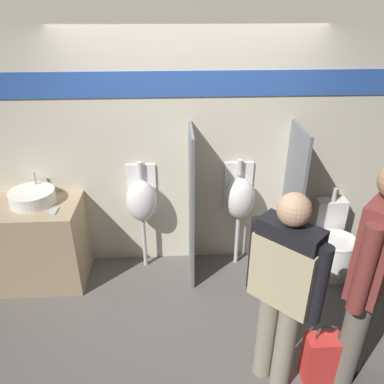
{
  "coord_description": "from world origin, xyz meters",
  "views": [
    {
      "loc": [
        -0.17,
        -3.0,
        2.69
      ],
      "look_at": [
        0.0,
        0.17,
        1.05
      ],
      "focal_mm": 35.0,
      "sensor_mm": 36.0,
      "label": 1
    }
  ],
  "objects_px": {
    "sink_basin": "(32,197)",
    "cell_phone": "(53,211)",
    "toilet": "(334,247)",
    "person_in_vest": "(284,283)",
    "urinal_near_counter": "(142,201)",
    "urinal_far": "(239,198)",
    "shopping_bag": "(322,357)",
    "person_with_lanyard": "(373,274)"
  },
  "relations": [
    {
      "from": "toilet",
      "to": "urinal_far",
      "type": "bearing_deg",
      "value": 168.85
    },
    {
      "from": "urinal_near_counter",
      "to": "toilet",
      "type": "xyz_separation_m",
      "value": [
        2.06,
        -0.2,
        -0.53
      ]
    },
    {
      "from": "urinal_near_counter",
      "to": "person_in_vest",
      "type": "relative_size",
      "value": 0.74
    },
    {
      "from": "sink_basin",
      "to": "person_with_lanyard",
      "type": "xyz_separation_m",
      "value": [
        2.74,
        -1.37,
        0.05
      ]
    },
    {
      "from": "cell_phone",
      "to": "urinal_near_counter",
      "type": "bearing_deg",
      "value": 20.4
    },
    {
      "from": "sink_basin",
      "to": "shopping_bag",
      "type": "distance_m",
      "value": 2.97
    },
    {
      "from": "sink_basin",
      "to": "urinal_far",
      "type": "relative_size",
      "value": 0.36
    },
    {
      "from": "toilet",
      "to": "person_in_vest",
      "type": "distance_m",
      "value": 1.75
    },
    {
      "from": "cell_phone",
      "to": "shopping_bag",
      "type": "distance_m",
      "value": 2.66
    },
    {
      "from": "urinal_far",
      "to": "shopping_bag",
      "type": "distance_m",
      "value": 1.68
    },
    {
      "from": "urinal_near_counter",
      "to": "toilet",
      "type": "distance_m",
      "value": 2.13
    },
    {
      "from": "shopping_bag",
      "to": "person_in_vest",
      "type": "bearing_deg",
      "value": 177.12
    },
    {
      "from": "urinal_near_counter",
      "to": "urinal_far",
      "type": "bearing_deg",
      "value": 0.0
    },
    {
      "from": "shopping_bag",
      "to": "cell_phone",
      "type": "bearing_deg",
      "value": 152.0
    },
    {
      "from": "sink_basin",
      "to": "person_with_lanyard",
      "type": "relative_size",
      "value": 0.24
    },
    {
      "from": "urinal_far",
      "to": "shopping_bag",
      "type": "xyz_separation_m",
      "value": [
        0.43,
        -1.51,
        -0.61
      ]
    },
    {
      "from": "sink_basin",
      "to": "toilet",
      "type": "height_order",
      "value": "sink_basin"
    },
    {
      "from": "cell_phone",
      "to": "urinal_near_counter",
      "type": "distance_m",
      "value": 0.87
    },
    {
      "from": "cell_phone",
      "to": "person_with_lanyard",
      "type": "distance_m",
      "value": 2.77
    },
    {
      "from": "urinal_near_counter",
      "to": "urinal_far",
      "type": "relative_size",
      "value": 1.0
    },
    {
      "from": "shopping_bag",
      "to": "person_with_lanyard",
      "type": "bearing_deg",
      "value": 5.08
    },
    {
      "from": "toilet",
      "to": "shopping_bag",
      "type": "xyz_separation_m",
      "value": [
        -0.59,
        -1.31,
        -0.08
      ]
    },
    {
      "from": "urinal_near_counter",
      "to": "person_in_vest",
      "type": "height_order",
      "value": "person_in_vest"
    },
    {
      "from": "urinal_far",
      "to": "person_with_lanyard",
      "type": "bearing_deg",
      "value": -66.0
    },
    {
      "from": "toilet",
      "to": "shopping_bag",
      "type": "distance_m",
      "value": 1.44
    },
    {
      "from": "urinal_near_counter",
      "to": "person_with_lanyard",
      "type": "distance_m",
      "value": 2.26
    },
    {
      "from": "toilet",
      "to": "shopping_bag",
      "type": "bearing_deg",
      "value": -114.47
    },
    {
      "from": "person_in_vest",
      "to": "shopping_bag",
      "type": "height_order",
      "value": "person_in_vest"
    },
    {
      "from": "urinal_far",
      "to": "shopping_bag",
      "type": "height_order",
      "value": "urinal_far"
    },
    {
      "from": "sink_basin",
      "to": "person_in_vest",
      "type": "height_order",
      "value": "person_in_vest"
    },
    {
      "from": "urinal_far",
      "to": "person_in_vest",
      "type": "bearing_deg",
      "value": -88.18
    },
    {
      "from": "urinal_near_counter",
      "to": "person_with_lanyard",
      "type": "relative_size",
      "value": 0.67
    },
    {
      "from": "person_with_lanyard",
      "to": "urinal_near_counter",
      "type": "bearing_deg",
      "value": 93.94
    },
    {
      "from": "person_in_vest",
      "to": "urinal_near_counter",
      "type": "bearing_deg",
      "value": -8.72
    },
    {
      "from": "toilet",
      "to": "sink_basin",
      "type": "bearing_deg",
      "value": 178.4
    },
    {
      "from": "cell_phone",
      "to": "person_in_vest",
      "type": "bearing_deg",
      "value": -32.22
    },
    {
      "from": "urinal_far",
      "to": "toilet",
      "type": "height_order",
      "value": "urinal_far"
    },
    {
      "from": "urinal_far",
      "to": "toilet",
      "type": "bearing_deg",
      "value": -11.15
    },
    {
      "from": "sink_basin",
      "to": "cell_phone",
      "type": "xyz_separation_m",
      "value": [
        0.24,
        -0.19,
        -0.06
      ]
    },
    {
      "from": "urinal_near_counter",
      "to": "shopping_bag",
      "type": "bearing_deg",
      "value": -45.92
    },
    {
      "from": "cell_phone",
      "to": "toilet",
      "type": "xyz_separation_m",
      "value": [
        2.87,
        0.1,
        -0.61
      ]
    },
    {
      "from": "sink_basin",
      "to": "shopping_bag",
      "type": "bearing_deg",
      "value": -28.98
    }
  ]
}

